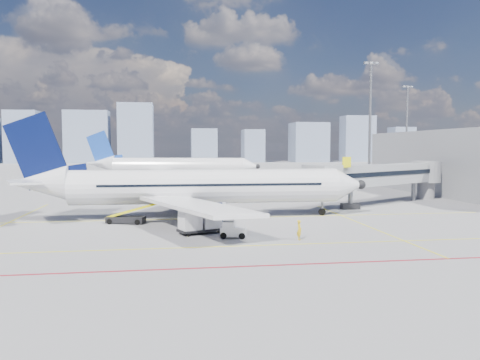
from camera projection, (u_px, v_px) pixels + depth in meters
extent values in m
plane|color=slate|center=(220.00, 232.00, 40.75)|extent=(420.00, 420.00, 0.00)
cube|color=yellow|center=(212.00, 218.00, 48.64)|extent=(60.00, 0.18, 0.01)
cube|color=yellow|center=(228.00, 246.00, 34.83)|extent=(80.00, 0.15, 0.01)
cube|color=yellow|center=(363.00, 224.00, 44.77)|extent=(0.15, 28.00, 0.01)
cube|color=yellow|center=(8.00, 223.00, 45.71)|extent=(0.15, 30.00, 0.01)
cube|color=maroon|center=(240.00, 267.00, 28.91)|extent=(90.00, 0.25, 0.01)
cube|color=gray|center=(380.00, 175.00, 59.67)|extent=(20.84, 13.93, 2.60)
cube|color=black|center=(380.00, 173.00, 59.66)|extent=(20.52, 13.82, 0.55)
cube|color=gray|center=(322.00, 178.00, 52.70)|extent=(4.49, 4.56, 3.00)
cube|color=black|center=(350.00, 206.00, 55.84)|extent=(2.20, 1.00, 0.70)
cylinder|color=slate|center=(350.00, 195.00, 55.75)|extent=(0.56, 0.56, 2.70)
cylinder|color=slate|center=(413.00, 187.00, 64.59)|extent=(0.60, 0.60, 3.90)
cylinder|color=gray|center=(426.00, 172.00, 66.87)|extent=(4.00, 4.00, 3.00)
cylinder|color=slate|center=(426.00, 185.00, 67.01)|extent=(2.40, 2.40, 3.90)
cube|color=yellow|center=(347.00, 162.00, 52.78)|extent=(1.26, 0.82, 1.20)
cube|color=gray|center=(461.00, 163.00, 71.91)|extent=(10.00, 42.00, 10.00)
cube|color=black|center=(432.00, 163.00, 71.21)|extent=(0.25, 40.00, 4.50)
cylinder|color=slate|center=(370.00, 123.00, 99.71)|extent=(0.56, 0.56, 25.00)
cube|color=slate|center=(371.00, 63.00, 98.83)|extent=(3.20, 0.40, 0.50)
cube|color=silver|center=(366.00, 63.00, 98.40)|extent=(0.60, 0.15, 0.35)
cube|color=silver|center=(372.00, 63.00, 98.58)|extent=(0.60, 0.15, 0.35)
cube|color=silver|center=(377.00, 63.00, 98.75)|extent=(0.60, 0.15, 0.35)
cylinder|color=slate|center=(407.00, 130.00, 138.20)|extent=(0.56, 0.56, 25.00)
cube|color=slate|center=(408.00, 87.00, 137.31)|extent=(3.20, 0.40, 0.50)
cube|color=silver|center=(404.00, 86.00, 136.89)|extent=(0.60, 0.15, 0.35)
cube|color=silver|center=(408.00, 87.00, 137.07)|extent=(0.60, 0.15, 0.35)
cube|color=silver|center=(412.00, 87.00, 137.24)|extent=(0.60, 0.15, 0.35)
cube|color=slate|center=(22.00, 137.00, 216.81)|extent=(14.38, 10.03, 24.37)
cube|color=slate|center=(87.00, 137.00, 221.05)|extent=(20.20, 10.90, 24.65)
cube|color=slate|center=(136.00, 133.00, 224.24)|extent=(16.27, 14.75, 28.22)
cube|color=slate|center=(204.00, 146.00, 229.43)|extent=(12.52, 8.49, 16.53)
cube|color=slate|center=(253.00, 146.00, 233.01)|extent=(10.27, 11.62, 16.16)
cube|color=slate|center=(309.00, 142.00, 237.09)|extent=(17.49, 15.34, 19.76)
cube|color=slate|center=(357.00, 139.00, 240.77)|extent=(16.16, 9.82, 23.49)
cube|color=slate|center=(401.00, 144.00, 244.50)|extent=(11.32, 9.70, 17.87)
cylinder|color=silver|center=(207.00, 186.00, 48.91)|extent=(27.85, 4.14, 3.61)
cone|color=silver|center=(350.00, 185.00, 50.89)|extent=(3.40, 3.68, 3.61)
sphere|color=black|center=(361.00, 185.00, 51.06)|extent=(1.04, 1.04, 1.02)
cone|color=silver|center=(38.00, 183.00, 46.72)|extent=(6.00, 3.72, 3.61)
cube|color=black|center=(339.00, 180.00, 50.70)|extent=(1.42, 1.42, 0.42)
cube|color=silver|center=(191.00, 189.00, 57.05)|extent=(10.85, 15.89, 0.53)
cube|color=silver|center=(196.00, 206.00, 40.55)|extent=(10.39, 15.96, 0.53)
cylinder|color=#07103A|center=(200.00, 201.00, 54.31)|extent=(3.37, 2.19, 2.13)
cylinder|color=#07103A|center=(205.00, 214.00, 43.68)|extent=(3.37, 2.19, 2.13)
cylinder|color=silver|center=(215.00, 201.00, 54.54)|extent=(0.37, 2.19, 2.19)
cylinder|color=silver|center=(224.00, 214.00, 43.91)|extent=(0.37, 2.19, 2.19)
cube|color=#07103A|center=(37.00, 151.00, 46.50)|extent=(6.35, 0.42, 7.90)
cube|color=#07103A|center=(61.00, 173.00, 46.94)|extent=(5.23, 0.38, 1.99)
cube|color=silver|center=(43.00, 178.00, 49.58)|extent=(4.59, 5.86, 0.20)
cube|color=silver|center=(24.00, 182.00, 43.72)|extent=(4.45, 5.84, 0.20)
cylinder|color=slate|center=(322.00, 207.00, 50.67)|extent=(0.29, 0.29, 1.80)
cylinder|color=black|center=(322.00, 212.00, 50.71)|extent=(0.77, 0.29, 0.76)
cylinder|color=slate|center=(197.00, 207.00, 51.35)|extent=(0.33, 0.33, 1.60)
cylinder|color=black|center=(197.00, 210.00, 51.37)|extent=(1.01, 0.67, 1.00)
cylinder|color=slate|center=(199.00, 213.00, 46.58)|extent=(0.33, 0.33, 1.60)
cylinder|color=black|center=(199.00, 216.00, 46.60)|extent=(1.01, 0.67, 1.00)
cube|color=black|center=(210.00, 182.00, 50.71)|extent=(22.78, 0.53, 0.24)
cube|color=black|center=(212.00, 185.00, 47.18)|extent=(22.78, 0.53, 0.24)
cylinder|color=silver|center=(178.00, 166.00, 101.03)|extent=(28.38, 9.87, 3.68)
cone|color=silver|center=(252.00, 166.00, 99.82)|extent=(4.13, 4.34, 3.68)
sphere|color=black|center=(258.00, 166.00, 99.71)|extent=(1.24, 1.24, 1.04)
cone|color=silver|center=(101.00, 164.00, 102.31)|extent=(6.70, 4.92, 3.68)
cube|color=black|center=(246.00, 164.00, 99.87)|extent=(1.69, 1.69, 0.42)
cube|color=silver|center=(180.00, 169.00, 109.64)|extent=(13.25, 15.39, 0.54)
cube|color=silver|center=(163.00, 173.00, 92.77)|extent=(7.82, 16.21, 0.54)
cylinder|color=#07103A|center=(182.00, 175.00, 106.66)|extent=(3.79, 2.87, 2.17)
cylinder|color=#07103A|center=(171.00, 178.00, 95.78)|extent=(3.79, 2.87, 2.17)
cylinder|color=silver|center=(189.00, 175.00, 106.52)|extent=(0.82, 2.24, 2.22)
cylinder|color=silver|center=(179.00, 178.00, 95.65)|extent=(0.82, 2.24, 2.22)
cube|color=#163D9A|center=(101.00, 149.00, 102.08)|extent=(6.36, 1.73, 8.04)
cube|color=#163D9A|center=(111.00, 159.00, 102.07)|extent=(5.25, 1.46, 2.03)
cube|color=silver|center=(105.00, 162.00, 105.31)|extent=(5.34, 5.95, 0.21)
cube|color=silver|center=(94.00, 163.00, 99.32)|extent=(3.63, 5.66, 0.21)
cylinder|color=black|center=(177.00, 178.00, 103.73)|extent=(1.12, 0.86, 1.00)
cylinder|color=black|center=(172.00, 180.00, 98.86)|extent=(1.12, 0.86, 1.00)
cylinder|color=black|center=(237.00, 180.00, 100.26)|extent=(0.80, 0.44, 0.76)
cube|color=silver|center=(233.00, 232.00, 38.11)|extent=(2.27, 1.59, 0.75)
cube|color=silver|center=(229.00, 225.00, 38.10)|extent=(1.17, 1.27, 0.56)
cube|color=black|center=(229.00, 222.00, 38.09)|extent=(1.07, 1.20, 0.33)
cylinder|color=black|center=(224.00, 236.00, 37.68)|extent=(0.56, 0.33, 0.53)
cylinder|color=black|center=(225.00, 233.00, 38.70)|extent=(0.56, 0.33, 0.53)
cylinder|color=black|center=(242.00, 236.00, 37.54)|extent=(0.56, 0.33, 0.53)
cylinder|color=black|center=(243.00, 234.00, 38.57)|extent=(0.56, 0.33, 0.53)
cube|color=black|center=(200.00, 230.00, 39.99)|extent=(4.07, 2.89, 0.19)
cube|color=silver|center=(190.00, 220.00, 39.46)|extent=(2.06, 2.03, 1.60)
cube|color=silver|center=(210.00, 218.00, 40.38)|extent=(2.06, 2.03, 1.60)
cylinder|color=black|center=(188.00, 235.00, 38.65)|extent=(0.36, 0.26, 0.33)
cylinder|color=black|center=(181.00, 232.00, 39.91)|extent=(0.36, 0.26, 0.33)
cylinder|color=black|center=(219.00, 231.00, 40.09)|extent=(0.36, 0.26, 0.33)
cylinder|color=black|center=(212.00, 229.00, 41.34)|extent=(0.36, 0.26, 0.33)
cube|color=black|center=(126.00, 220.00, 45.25)|extent=(3.87, 2.23, 0.61)
cube|color=black|center=(133.00, 210.00, 45.10)|extent=(5.26, 2.23, 1.60)
cube|color=yellow|center=(134.00, 210.00, 45.58)|extent=(5.06, 1.47, 1.67)
cube|color=yellow|center=(131.00, 211.00, 44.63)|extent=(5.06, 1.47, 1.67)
cylinder|color=black|center=(110.00, 222.00, 44.83)|extent=(0.56, 0.34, 0.52)
cylinder|color=black|center=(114.00, 220.00, 46.04)|extent=(0.56, 0.34, 0.52)
cylinder|color=black|center=(138.00, 222.00, 44.49)|extent=(0.56, 0.34, 0.52)
cylinder|color=black|center=(142.00, 220.00, 45.69)|extent=(0.56, 0.34, 0.52)
imported|color=gold|center=(299.00, 230.00, 37.25)|extent=(0.39, 0.59, 1.60)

